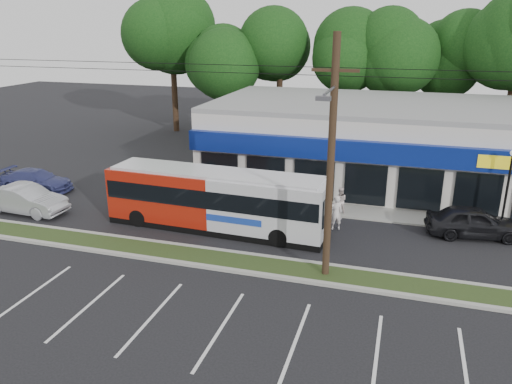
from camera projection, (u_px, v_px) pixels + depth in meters
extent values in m
plane|color=black|center=(252.00, 276.00, 21.31)|extent=(120.00, 120.00, 0.00)
cube|color=#223114|center=(258.00, 265.00, 22.20)|extent=(40.00, 1.60, 0.12)
cube|color=#9E9E93|center=(253.00, 273.00, 21.42)|extent=(40.00, 0.25, 0.14)
cube|color=#9E9E93|center=(263.00, 257.00, 22.96)|extent=(40.00, 0.25, 0.14)
cube|color=#9E9E93|center=(384.00, 214.00, 28.07)|extent=(32.00, 2.20, 0.10)
cube|color=silver|center=(400.00, 145.00, 33.49)|extent=(25.00, 12.00, 5.00)
cube|color=navy|center=(399.00, 154.00, 27.53)|extent=(25.00, 0.50, 1.20)
cube|color=black|center=(396.00, 187.00, 28.35)|extent=(24.00, 0.12, 2.40)
cube|color=gray|center=(404.00, 105.00, 32.63)|extent=(25.00, 12.00, 0.30)
cylinder|color=black|center=(331.00, 163.00, 19.78)|extent=(0.30, 0.30, 10.00)
cube|color=black|center=(335.00, 70.00, 18.62)|extent=(1.80, 0.12, 0.12)
cylinder|color=#59595E|center=(330.00, 91.00, 17.73)|extent=(0.10, 2.40, 0.10)
cube|color=#59595E|center=(323.00, 98.00, 16.58)|extent=(0.50, 0.25, 0.15)
cylinder|color=black|center=(259.00, 66.00, 19.41)|extent=(50.00, 0.02, 0.02)
cylinder|color=black|center=(259.00, 74.00, 19.51)|extent=(50.00, 0.02, 0.02)
cylinder|color=black|center=(506.00, 193.00, 25.61)|extent=(0.12, 0.12, 4.00)
cylinder|color=black|center=(174.00, 103.00, 48.34)|extent=(0.56, 0.56, 5.72)
sphere|color=black|center=(171.00, 43.00, 46.53)|extent=(6.76, 6.76, 6.76)
cylinder|color=black|center=(222.00, 106.00, 46.96)|extent=(0.56, 0.56, 5.72)
sphere|color=black|center=(221.00, 44.00, 45.16)|extent=(6.76, 6.76, 6.76)
cylinder|color=black|center=(274.00, 108.00, 45.59)|extent=(0.56, 0.56, 5.72)
sphere|color=black|center=(274.00, 45.00, 43.79)|extent=(6.76, 6.76, 6.76)
cylinder|color=black|center=(328.00, 111.00, 44.21)|extent=(0.56, 0.56, 5.72)
sphere|color=black|center=(331.00, 45.00, 42.41)|extent=(6.76, 6.76, 6.76)
cylinder|color=black|center=(386.00, 114.00, 42.84)|extent=(0.56, 0.56, 5.72)
sphere|color=black|center=(392.00, 46.00, 41.04)|extent=(6.76, 6.76, 6.76)
cylinder|color=black|center=(448.00, 117.00, 41.47)|extent=(0.56, 0.56, 5.72)
sphere|color=black|center=(456.00, 47.00, 39.66)|extent=(6.76, 6.76, 6.76)
cube|color=#A11B0C|center=(166.00, 193.00, 26.67)|extent=(5.89, 2.65, 2.66)
cube|color=silver|center=(269.00, 205.00, 24.86)|extent=(5.89, 2.65, 2.66)
cube|color=black|center=(217.00, 225.00, 26.24)|extent=(11.68, 2.85, 0.34)
cube|color=black|center=(216.00, 193.00, 25.66)|extent=(11.46, 2.94, 0.92)
cube|color=black|center=(327.00, 209.00, 23.89)|extent=(0.14, 2.05, 1.35)
cube|color=#193899|center=(233.00, 220.00, 24.40)|extent=(2.90, 0.15, 0.34)
cube|color=silver|center=(215.00, 173.00, 25.32)|extent=(11.10, 2.63, 0.17)
cylinder|color=black|center=(138.00, 218.00, 26.45)|extent=(0.94, 0.31, 0.93)
cylinder|color=black|center=(159.00, 205.00, 28.39)|extent=(0.94, 0.31, 0.93)
cylinder|color=black|center=(278.00, 238.00, 24.02)|extent=(0.94, 0.31, 0.93)
cylinder|color=black|center=(290.00, 222.00, 25.97)|extent=(0.94, 0.31, 0.93)
imported|color=black|center=(474.00, 222.00, 25.09)|extent=(4.84, 2.50, 1.57)
imported|color=#A0A3A8|center=(26.00, 199.00, 28.21)|extent=(4.92, 1.89, 1.60)
imported|color=navy|center=(36.00, 180.00, 32.01)|extent=(4.78, 2.03, 1.37)
imported|color=silver|center=(336.00, 213.00, 25.89)|extent=(0.79, 0.67, 1.84)
imported|color=silver|center=(340.00, 201.00, 28.05)|extent=(0.84, 0.69, 1.57)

